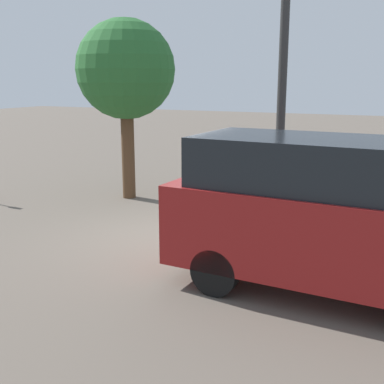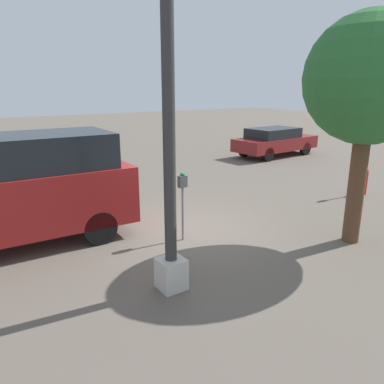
{
  "view_description": "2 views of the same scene",
  "coord_description": "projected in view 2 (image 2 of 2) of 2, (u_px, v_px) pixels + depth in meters",
  "views": [
    {
      "loc": [
        4.72,
        -8.58,
        3.24
      ],
      "look_at": [
        0.76,
        -0.27,
        1.1
      ],
      "focal_mm": 45.0,
      "sensor_mm": 36.0,
      "label": 1
    },
    {
      "loc": [
        4.82,
        7.11,
        3.38
      ],
      "look_at": [
        -0.31,
        -0.38,
        0.81
      ],
      "focal_mm": 35.0,
      "sensor_mm": 36.0,
      "label": 2
    }
  ],
  "objects": [
    {
      "name": "street_tree",
      "position": [
        369.0,
        81.0,
        7.56
      ],
      "size": [
        2.66,
        2.66,
        4.86
      ],
      "color": "#513823",
      "rests_on": "ground"
    },
    {
      "name": "ground_plane",
      "position": [
        191.0,
        229.0,
        9.19
      ],
      "size": [
        80.0,
        80.0,
        0.0
      ],
      "primitive_type": "plane",
      "color": "#60564C"
    },
    {
      "name": "lamp_post",
      "position": [
        170.0,
        171.0,
        5.95
      ],
      "size": [
        0.44,
        0.44,
        5.57
      ],
      "color": "beige",
      "rests_on": "ground"
    },
    {
      "name": "parking_meter_near",
      "position": [
        183.0,
        191.0,
        8.26
      ],
      "size": [
        0.21,
        0.13,
        1.58
      ],
      "rotation": [
        0.0,
        0.0,
        0.08
      ],
      "color": "gray",
      "rests_on": "ground"
    },
    {
      "name": "fire_hydrant",
      "position": [
        365.0,
        181.0,
        12.08
      ],
      "size": [
        0.17,
        0.17,
        0.85
      ],
      "color": "red",
      "rests_on": "ground"
    },
    {
      "name": "parked_van",
      "position": [
        16.0,
        188.0,
        7.98
      ],
      "size": [
        4.95,
        2.19,
        2.41
      ],
      "rotation": [
        0.0,
        0.0,
        -0.04
      ],
      "color": "maroon",
      "rests_on": "ground"
    },
    {
      "name": "parking_meter_far",
      "position": [
        354.0,
        165.0,
        11.69
      ],
      "size": [
        0.21,
        0.13,
        1.39
      ],
      "rotation": [
        0.0,
        0.0,
        0.08
      ],
      "color": "gray",
      "rests_on": "ground"
    },
    {
      "name": "car_distant",
      "position": [
        275.0,
        141.0,
        18.7
      ],
      "size": [
        4.61,
        2.0,
        1.41
      ],
      "rotation": [
        0.0,
        0.0,
        3.19
      ],
      "color": "maroon",
      "rests_on": "ground"
    }
  ]
}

